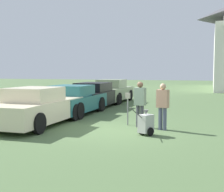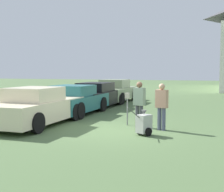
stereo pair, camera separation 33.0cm
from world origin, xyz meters
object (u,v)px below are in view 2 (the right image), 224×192
parked_car_cream (37,107)px  parked_car_black (97,96)px  person_supervisor (162,104)px  parking_meter (127,103)px  person_worker (139,101)px  parked_car_sage (115,91)px  equipment_cart (144,124)px  parked_car_teal (74,100)px

parked_car_cream → parked_car_black: (0.00, 6.26, -0.02)m
parked_car_cream → person_supervisor: bearing=6.4°
parked_car_cream → parking_meter: (3.35, 1.18, 0.19)m
parked_car_black → parking_meter: (3.35, -5.08, 0.21)m
parking_meter → person_worker: person_worker is taller
parked_car_sage → parking_meter: bearing=-68.8°
person_worker → equipment_cart: person_worker is taller
parked_car_sage → parked_car_teal: bearing=-90.3°
person_worker → person_supervisor: (0.90, -0.30, -0.03)m
parking_meter → parked_car_black: bearing=123.4°
parked_car_black → parked_car_sage: size_ratio=1.12×
parking_meter → equipment_cart: 2.03m
parked_car_cream → person_supervisor: size_ratio=2.81×
parked_car_cream → person_worker: person_worker is taller
equipment_cart → parked_car_black: bearing=153.1°
parked_car_teal → parked_car_cream: bearing=-90.3°
parking_meter → person_worker: size_ratio=0.74×
parked_car_black → equipment_cart: (4.41, -6.74, -0.29)m
person_supervisor → parked_car_cream: bearing=23.5°
parked_car_cream → person_worker: 4.02m
person_worker → equipment_cart: (0.50, -1.35, -0.60)m
parked_car_cream → person_worker: bearing=12.2°
parked_car_teal → parking_meter: (3.35, -2.14, 0.22)m
parked_car_cream → person_supervisor: (4.81, 0.57, 0.26)m
person_supervisor → person_worker: bearing=-1.6°
parked_car_cream → parked_car_teal: size_ratio=1.02×
person_supervisor → parked_car_teal: bearing=-12.9°
person_supervisor → parked_car_black: bearing=-33.0°
person_worker → equipment_cart: 1.56m
parked_car_black → parked_car_sage: bearing=89.7°
parked_car_sage → person_supervisor: bearing=-62.5°
parked_car_teal → person_worker: person_worker is taller
parked_car_teal → person_supervisor: (4.81, -2.75, 0.28)m
parked_car_sage → equipment_cart: parked_car_sage is taller
person_supervisor → equipment_cart: bearing=86.1°
parked_car_teal → parked_car_sage: size_ratio=0.99×
parked_car_teal → person_supervisor: person_supervisor is taller
parked_car_cream → parked_car_sage: size_ratio=1.01×
parked_car_cream → parked_car_black: 6.26m
parked_car_black → person_supervisor: person_supervisor is taller
parked_car_black → equipment_cart: bearing=-57.1°
parked_car_teal → parking_meter: parked_car_teal is taller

